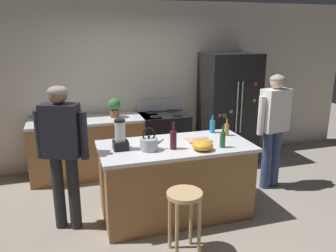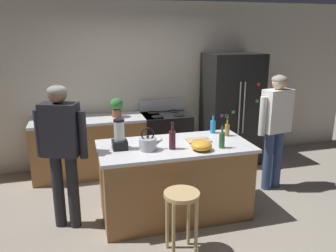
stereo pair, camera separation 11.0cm
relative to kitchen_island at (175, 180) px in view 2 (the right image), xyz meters
The scene contains 19 objects.
ground_plane 0.46m from the kitchen_island, ahead, with size 14.00×14.00×0.00m, color #9E9384.
back_wall 2.14m from the kitchen_island, 90.00° to the left, with size 8.00×0.10×2.70m, color beige.
kitchen_island is the anchor object (origin of this frame).
back_counter_run 1.74m from the kitchen_island, 117.30° to the left, with size 2.00×0.64×0.92m.
refrigerator 2.14m from the kitchen_island, 45.82° to the left, with size 0.90×0.73×1.87m.
stove_range 1.55m from the kitchen_island, 78.84° to the left, with size 0.76×0.65×1.10m.
person_by_island_left 1.40m from the kitchen_island, behind, with size 0.58×0.35×1.68m.
person_by_sink_right 1.70m from the kitchen_island, 12.08° to the left, with size 0.60×0.29×1.66m.
bar_stool 0.79m from the kitchen_island, 101.52° to the right, with size 0.36×0.36×0.69m.
potted_plant 1.74m from the kitchen_island, 107.62° to the left, with size 0.20×0.20×0.30m.
blender_appliance 0.89m from the kitchen_island, behind, with size 0.17×0.17×0.35m.
bottle_vinegar 0.94m from the kitchen_island, 11.95° to the left, with size 0.06×0.06×0.24m.
bottle_olive_oil 0.78m from the kitchen_island, 27.26° to the right, with size 0.07×0.07×0.28m.
bottle_wine 0.59m from the kitchen_island, 117.09° to the right, with size 0.08×0.08×0.32m.
bottle_soda 0.89m from the kitchen_island, 27.80° to the left, with size 0.07×0.07×0.26m.
mixing_bowl 0.62m from the kitchen_island, 48.69° to the right, with size 0.24×0.24×0.11m, color orange.
tea_kettle 0.64m from the kitchen_island, 164.15° to the right, with size 0.28×0.20×0.27m.
cutting_board 0.57m from the kitchen_island, ahead, with size 0.30×0.20×0.02m, color tan.
chef_knife 0.59m from the kitchen_island, ahead, with size 0.22×0.03×0.01m, color #B7BABF.
Camera 2 is at (-1.10, -3.67, 2.22)m, focal length 36.29 mm.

